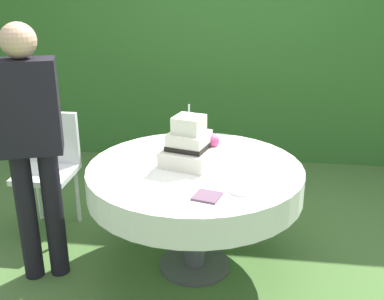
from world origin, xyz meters
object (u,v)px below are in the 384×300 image
wedding_cake (190,146)px  garden_chair (49,161)px  napkin_stack (207,196)px  serving_plate_near (209,141)px  serving_plate_far (241,191)px  cake_table (195,180)px  standing_person (31,140)px

wedding_cake → garden_chair: (-1.11, 0.37, -0.30)m
wedding_cake → garden_chair: 1.21m
napkin_stack → serving_plate_near: bearing=94.8°
serving_plate_far → napkin_stack: (-0.18, -0.09, 0.00)m
cake_table → napkin_stack: napkin_stack is taller
wedding_cake → napkin_stack: wedding_cake is taller
garden_chair → cake_table: bearing=-19.2°
wedding_cake → serving_plate_near: (0.08, 0.43, -0.11)m
serving_plate_near → serving_plate_far: (0.25, -0.80, 0.00)m
serving_plate_near → standing_person: bearing=-145.4°
garden_chair → wedding_cake: bearing=-18.3°
serving_plate_near → garden_chair: size_ratio=0.17×
garden_chair → standing_person: 0.76m
wedding_cake → napkin_stack: bearing=-71.1°
standing_person → wedding_cake: bearing=15.3°
serving_plate_near → wedding_cake: bearing=-100.5°
cake_table → standing_person: (-0.94, -0.21, 0.30)m
wedding_cake → serving_plate_far: wedding_cake is taller
napkin_stack → garden_chair: garden_chair is taller
cake_table → garden_chair: 1.22m
standing_person → serving_plate_far: bearing=-5.3°
serving_plate_far → standing_person: size_ratio=0.08×
serving_plate_far → standing_person: 1.26m
wedding_cake → serving_plate_far: 0.51m
cake_table → napkin_stack: size_ratio=9.78×
cake_table → napkin_stack: 0.45m
wedding_cake → serving_plate_near: bearing=79.5°
serving_plate_far → garden_chair: (-1.44, 0.73, -0.19)m
wedding_cake → napkin_stack: size_ratio=2.80×
napkin_stack → garden_chair: bearing=147.0°
standing_person → serving_plate_near: bearing=34.6°
serving_plate_far → napkin_stack: size_ratio=0.95×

